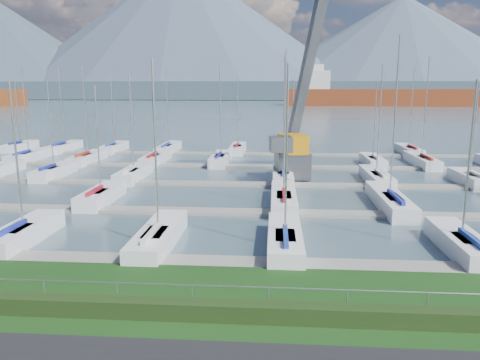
{
  "coord_description": "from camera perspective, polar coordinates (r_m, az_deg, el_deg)",
  "views": [
    {
      "loc": [
        2.14,
        -16.89,
        8.82
      ],
      "look_at": [
        0.0,
        12.0,
        3.0
      ],
      "focal_mm": 35.0,
      "sensor_mm": 36.0,
      "label": 1
    }
  ],
  "objects": [
    {
      "name": "path",
      "position": [
        16.59,
        -4.1,
        -20.75
      ],
      "size": [
        160.0,
        2.0,
        0.04
      ],
      "primitive_type": "cube",
      "color": "black",
      "rests_on": "grass"
    },
    {
      "name": "water",
      "position": [
        277.06,
        3.85,
        9.43
      ],
      "size": [
        800.0,
        540.0,
        0.2
      ],
      "primitive_type": "cube",
      "color": "#485E69"
    },
    {
      "name": "hedge",
      "position": [
        18.67,
        -2.92,
        -15.65
      ],
      "size": [
        80.0,
        0.7,
        0.7
      ],
      "primitive_type": "cube",
      "color": "#1F3212",
      "rests_on": "grass"
    },
    {
      "name": "fence",
      "position": [
        18.66,
        -2.8,
        -12.77
      ],
      "size": [
        80.0,
        0.04,
        0.04
      ],
      "primitive_type": "cylinder",
      "rotation": [
        0.0,
        1.57,
        0.0
      ],
      "color": "#919499",
      "rests_on": "grass"
    },
    {
      "name": "foothill",
      "position": [
        346.91,
        3.96,
        10.87
      ],
      "size": [
        900.0,
        80.0,
        12.0
      ],
      "primitive_type": "cube",
      "color": "#3C4C57",
      "rests_on": "water"
    },
    {
      "name": "mountains",
      "position": [
        423.25,
        5.14,
        16.45
      ],
      "size": [
        1190.0,
        360.0,
        115.0
      ],
      "color": "#415160",
      "rests_on": "water"
    },
    {
      "name": "docks",
      "position": [
        43.89,
        1.35,
        -0.53
      ],
      "size": [
        90.0,
        41.6,
        0.25
      ],
      "color": "gray",
      "rests_on": "water"
    },
    {
      "name": "crane",
      "position": [
        47.14,
        7.0,
        7.03
      ],
      "size": [
        6.32,
        13.22,
        22.35
      ],
      "rotation": [
        0.0,
        0.0,
        0.13
      ],
      "color": "#525459",
      "rests_on": "water"
    },
    {
      "name": "cargo_ship_mid",
      "position": [
        234.47,
        15.91,
        9.67
      ],
      "size": [
        92.45,
        23.64,
        21.5
      ],
      "rotation": [
        0.0,
        0.0,
        -0.06
      ],
      "color": "maroon",
      "rests_on": "water"
    },
    {
      "name": "sailboat_fleet",
      "position": [
        45.97,
        -1.39,
        7.09
      ],
      "size": [
        74.09,
        49.12,
        13.08
      ],
      "color": "silver",
      "rests_on": "water"
    }
  ]
}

